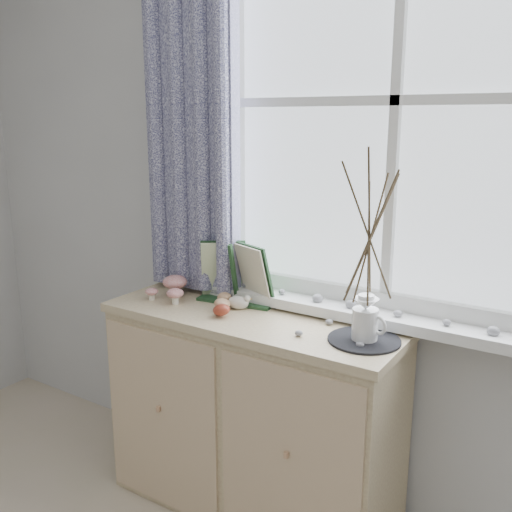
{
  "coord_description": "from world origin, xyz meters",
  "views": [
    {
      "loc": [
        1.0,
        0.01,
        1.59
      ],
      "look_at": [
        -0.1,
        1.7,
        1.1
      ],
      "focal_mm": 40.0,
      "sensor_mm": 36.0,
      "label": 1
    }
  ],
  "objects_px": {
    "botanical_book": "(232,273)",
    "sideboard": "(252,414)",
    "twig_pitcher": "(369,231)",
    "toadstool_cluster": "(172,286)"
  },
  "relations": [
    {
      "from": "twig_pitcher",
      "to": "sideboard",
      "type": "bearing_deg",
      "value": -158.84
    },
    {
      "from": "botanical_book",
      "to": "twig_pitcher",
      "type": "bearing_deg",
      "value": -14.9
    },
    {
      "from": "sideboard",
      "to": "botanical_book",
      "type": "distance_m",
      "value": 0.57
    },
    {
      "from": "toadstool_cluster",
      "to": "twig_pitcher",
      "type": "height_order",
      "value": "twig_pitcher"
    },
    {
      "from": "botanical_book",
      "to": "toadstool_cluster",
      "type": "distance_m",
      "value": 0.27
    },
    {
      "from": "sideboard",
      "to": "toadstool_cluster",
      "type": "relative_size",
      "value": 6.57
    },
    {
      "from": "botanical_book",
      "to": "twig_pitcher",
      "type": "relative_size",
      "value": 0.57
    },
    {
      "from": "sideboard",
      "to": "botanical_book",
      "type": "height_order",
      "value": "botanical_book"
    },
    {
      "from": "botanical_book",
      "to": "toadstool_cluster",
      "type": "height_order",
      "value": "botanical_book"
    },
    {
      "from": "botanical_book",
      "to": "sideboard",
      "type": "bearing_deg",
      "value": -32.2
    }
  ]
}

